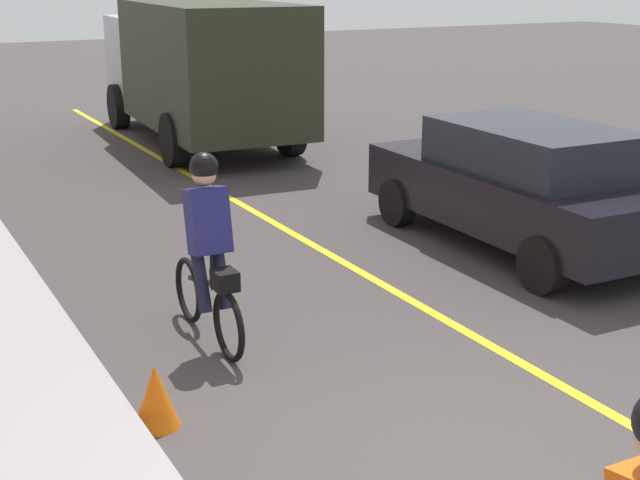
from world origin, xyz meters
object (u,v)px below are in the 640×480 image
patrol_sedan (522,184)px  traffic_cone_near (156,396)px  cyclist_lead (208,251)px  box_truck_background (200,66)px

patrol_sedan → traffic_cone_near: 5.99m
cyclist_lead → patrol_sedan: 4.65m
cyclist_lead → traffic_cone_near: (-1.30, 0.96, -0.65)m
cyclist_lead → traffic_cone_near: bearing=143.8°
box_truck_background → traffic_cone_near: box_truck_background is taller
cyclist_lead → box_truck_background: box_truck_background is taller
traffic_cone_near → patrol_sedan: bearing=-67.5°
cyclist_lead → patrol_sedan: (0.98, -4.55, -0.09)m
cyclist_lead → box_truck_background: (9.36, -3.52, 0.64)m
patrol_sedan → box_truck_background: bearing=8.2°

